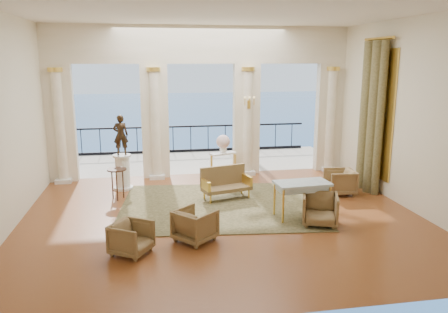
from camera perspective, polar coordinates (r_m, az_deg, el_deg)
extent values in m
plane|color=#51230E|center=(10.05, -0.16, -7.94)|extent=(9.00, 9.00, 0.00)
plane|color=#EDE5C7|center=(5.66, 6.66, -0.47)|extent=(9.00, 0.00, 9.00)
plane|color=#EDE5C7|center=(9.81, -27.10, 3.74)|extent=(0.00, 8.00, 8.00)
plane|color=#EDE5C7|center=(11.17, 23.31, 5.00)|extent=(0.00, 8.00, 8.00)
plane|color=white|center=(9.47, -0.18, 18.49)|extent=(9.00, 9.00, 0.00)
cube|color=beige|center=(13.24, -3.07, 14.39)|extent=(9.00, 0.30, 1.10)
cube|color=beige|center=(13.50, -20.55, 4.00)|extent=(0.80, 0.30, 3.40)
cylinder|color=beige|center=(13.34, -20.66, 3.46)|extent=(0.28, 0.28, 3.20)
cylinder|color=#E7BB4C|center=(13.20, -21.21, 10.54)|extent=(0.40, 0.40, 0.12)
cube|color=silver|center=(13.64, -20.16, -2.94)|extent=(0.45, 0.45, 0.12)
cube|color=beige|center=(13.26, -8.99, 4.50)|extent=(0.80, 0.30, 3.40)
cylinder|color=beige|center=(13.10, -8.96, 3.96)|extent=(0.28, 0.28, 3.20)
cylinder|color=#E7BB4C|center=(12.96, -9.21, 11.19)|extent=(0.40, 0.40, 0.12)
cube|color=silver|center=(13.41, -8.74, -2.56)|extent=(0.45, 0.45, 0.12)
cube|color=beige|center=(13.59, 2.93, 4.83)|extent=(0.80, 0.30, 3.40)
cylinder|color=beige|center=(13.43, 3.09, 4.31)|extent=(0.28, 0.28, 3.20)
cylinder|color=#E7BB4C|center=(13.30, 3.18, 11.36)|extent=(0.40, 0.40, 0.12)
cube|color=silver|center=(13.74, 3.02, -2.06)|extent=(0.45, 0.45, 0.12)
cube|color=beige|center=(14.43, 13.49, 4.95)|extent=(0.80, 0.30, 3.40)
cylinder|color=beige|center=(14.28, 13.75, 4.45)|extent=(0.28, 0.28, 3.20)
cylinder|color=#E7BB4C|center=(14.15, 14.10, 11.08)|extent=(0.40, 0.40, 0.12)
cube|color=silver|center=(14.56, 13.44, -1.55)|extent=(0.45, 0.45, 0.12)
cube|color=#BBAC99|center=(15.58, -3.76, -0.73)|extent=(10.00, 3.60, 0.10)
cube|color=black|center=(16.95, -4.39, 3.95)|extent=(9.00, 0.06, 0.06)
cube|color=black|center=(17.12, -4.34, 0.80)|extent=(9.00, 0.06, 0.10)
cylinder|color=black|center=(17.03, -4.36, 2.29)|extent=(0.03, 0.03, 1.00)
cylinder|color=black|center=(17.14, -18.14, 1.76)|extent=(0.03, 0.03, 1.00)
cylinder|color=black|center=(17.88, 8.84, 2.66)|extent=(0.03, 0.03, 1.00)
cylinder|color=#4C3823|center=(16.35, 2.87, 7.54)|extent=(0.20, 0.20, 4.20)
plane|color=#1D5291|center=(69.95, -8.49, 4.56)|extent=(160.00, 160.00, 0.00)
cylinder|color=#4E4725|center=(11.99, 19.70, 4.53)|extent=(0.26, 0.26, 4.00)
cylinder|color=#4E4725|center=(12.36, 18.52, 4.83)|extent=(0.32, 0.32, 4.00)
cylinder|color=#4E4725|center=(12.77, 17.73, 5.12)|extent=(0.26, 0.26, 4.00)
cylinder|color=#E7BB4C|center=(12.32, 19.58, 14.31)|extent=(0.08, 1.40, 0.08)
cube|color=#E7BB4C|center=(12.45, 19.41, 5.29)|extent=(0.04, 1.60, 3.40)
cube|color=#E7BB4C|center=(13.22, 3.26, 6.79)|extent=(0.10, 0.04, 0.25)
cylinder|color=#E7BB4C|center=(13.11, 2.74, 7.19)|extent=(0.02, 0.02, 0.22)
cylinder|color=#E7BB4C|center=(13.14, 3.34, 7.19)|extent=(0.02, 0.02, 0.22)
cylinder|color=#E7BB4C|center=(13.17, 3.94, 7.20)|extent=(0.02, 0.02, 0.22)
cube|color=#292D16|center=(10.80, -0.57, -6.41)|extent=(5.14, 4.19, 0.02)
imported|color=#4C351E|center=(8.34, -12.01, -10.20)|extent=(0.86, 0.87, 0.67)
imported|color=#4C351E|center=(9.75, 12.44, -6.54)|extent=(0.93, 0.90, 0.76)
imported|color=#4C351E|center=(12.04, 14.92, -3.05)|extent=(0.74, 0.78, 0.74)
imported|color=#4C351E|center=(8.72, -3.79, -8.73)|extent=(0.95, 0.95, 0.72)
cube|color=#4C351E|center=(11.24, 0.35, -4.21)|extent=(1.34, 0.82, 0.09)
cube|color=#4C351E|center=(11.37, -0.17, -2.46)|extent=(1.23, 0.40, 0.51)
cube|color=#E7BB4C|center=(10.97, -2.42, -3.74)|extent=(0.21, 0.51, 0.24)
cube|color=#E7BB4C|center=(11.45, 3.00, -3.05)|extent=(0.21, 0.51, 0.24)
cylinder|color=#E7BB4C|center=(10.90, -1.77, -5.65)|extent=(0.05, 0.05, 0.23)
cylinder|color=#E7BB4C|center=(11.35, 3.26, -4.93)|extent=(0.05, 0.05, 0.23)
cylinder|color=#E7BB4C|center=(11.26, -2.59, -5.06)|extent=(0.05, 0.05, 0.23)
cylinder|color=#E7BB4C|center=(11.69, 2.31, -4.39)|extent=(0.05, 0.05, 0.23)
cube|color=#98B3BD|center=(9.97, 10.19, -3.46)|extent=(1.25, 0.74, 0.06)
cylinder|color=#E7BB4C|center=(9.64, 7.73, -6.51)|extent=(0.05, 0.05, 0.78)
cylinder|color=#E7BB4C|center=(10.08, 13.61, -5.91)|extent=(0.05, 0.05, 0.78)
cylinder|color=#E7BB4C|center=(10.13, 6.60, -5.54)|extent=(0.05, 0.05, 0.78)
cylinder|color=#E7BB4C|center=(10.55, 12.26, -5.01)|extent=(0.05, 0.05, 0.78)
cylinder|color=silver|center=(12.47, -13.00, -4.01)|extent=(0.53, 0.53, 0.07)
cylinder|color=silver|center=(12.35, -13.10, -1.99)|extent=(0.39, 0.39, 0.85)
cylinder|color=silver|center=(12.25, -13.21, 0.11)|extent=(0.50, 0.50, 0.05)
imported|color=black|center=(12.14, -13.34, 2.76)|extent=(0.40, 0.27, 1.10)
cube|color=silver|center=(13.21, -0.11, 0.41)|extent=(0.86, 0.58, 0.04)
cylinder|color=#E7BB4C|center=(13.03, -1.22, -1.50)|extent=(0.04, 0.04, 0.72)
cylinder|color=#E7BB4C|center=(13.38, 1.45, -1.12)|extent=(0.04, 0.04, 0.72)
cylinder|color=#E7BB4C|center=(13.22, -1.70, -1.30)|extent=(0.04, 0.04, 0.72)
cylinder|color=#E7BB4C|center=(13.57, 0.95, -0.93)|extent=(0.04, 0.04, 0.72)
cylinder|color=white|center=(13.18, -0.12, 1.05)|extent=(0.21, 0.21, 0.26)
sphere|color=#CF909A|center=(13.14, -0.12, 1.95)|extent=(0.41, 0.41, 0.41)
cylinder|color=black|center=(11.45, -13.84, -1.66)|extent=(0.49, 0.49, 0.03)
cylinder|color=black|center=(11.61, -13.04, -3.46)|extent=(0.03, 0.03, 0.77)
cylinder|color=black|center=(11.64, -14.37, -3.49)|extent=(0.03, 0.03, 0.77)
cylinder|color=black|center=(11.40, -13.81, -3.80)|extent=(0.03, 0.03, 0.77)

